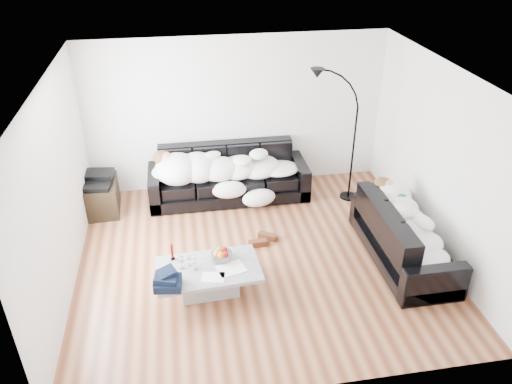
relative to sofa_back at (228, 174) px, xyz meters
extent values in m
plane|color=brown|center=(0.22, -1.76, -0.43)|extent=(5.00, 5.00, 0.00)
cube|color=silver|center=(0.22, 0.49, 0.87)|extent=(5.00, 0.02, 2.60)
cube|color=silver|center=(-2.28, -1.76, 0.87)|extent=(0.02, 4.50, 2.60)
cube|color=silver|center=(2.72, -1.76, 0.87)|extent=(0.02, 4.50, 2.60)
plane|color=white|center=(0.22, -1.76, 2.17)|extent=(5.00, 5.00, 0.00)
cube|color=black|center=(0.00, 0.00, 0.00)|extent=(2.63, 0.91, 0.86)
cube|color=black|center=(2.19, -2.09, -0.03)|extent=(0.86, 2.00, 0.81)
ellipsoid|color=#0F6F46|center=(2.13, -1.47, 0.29)|extent=(0.42, 0.38, 0.20)
cube|color=#939699|center=(-0.54, -2.35, -0.24)|extent=(1.33, 0.83, 0.38)
cylinder|color=white|center=(-0.35, -2.20, 0.03)|extent=(0.28, 0.28, 0.16)
cylinder|color=white|center=(-0.77, -2.25, 0.03)|extent=(0.08, 0.08, 0.16)
cylinder|color=white|center=(-0.86, -2.31, 0.04)|extent=(0.10, 0.10, 0.19)
cylinder|color=white|center=(-0.70, -2.35, 0.03)|extent=(0.09, 0.09, 0.17)
cylinder|color=maroon|center=(-0.98, -2.10, 0.06)|extent=(0.05, 0.05, 0.22)
cylinder|color=maroon|center=(-0.97, -2.09, 0.07)|extent=(0.05, 0.05, 0.25)
cube|color=silver|center=(-0.26, -2.41, -0.05)|extent=(0.40, 0.34, 0.01)
cube|color=silver|center=(-0.49, -2.54, -0.05)|extent=(0.31, 0.25, 0.01)
cube|color=black|center=(-2.07, -0.10, -0.17)|extent=(0.55, 0.78, 0.52)
cube|color=black|center=(-2.07, -0.10, 0.15)|extent=(0.48, 0.39, 0.13)
camera|label=1|loc=(-0.76, -7.32, 3.92)|focal=35.00mm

